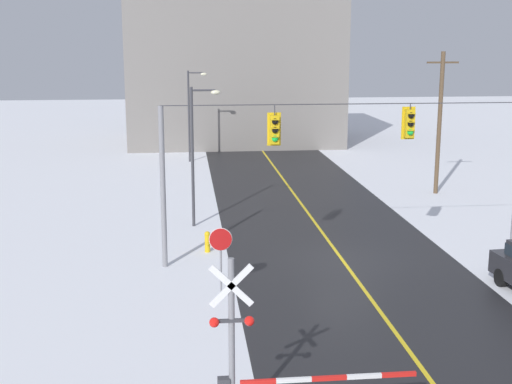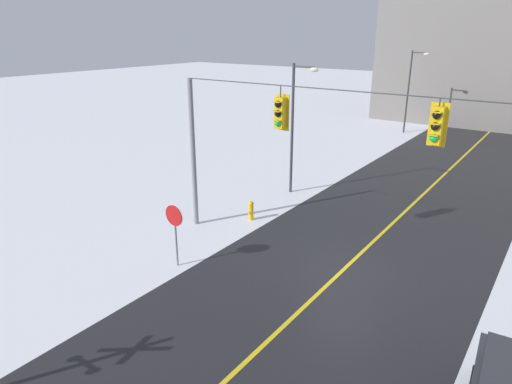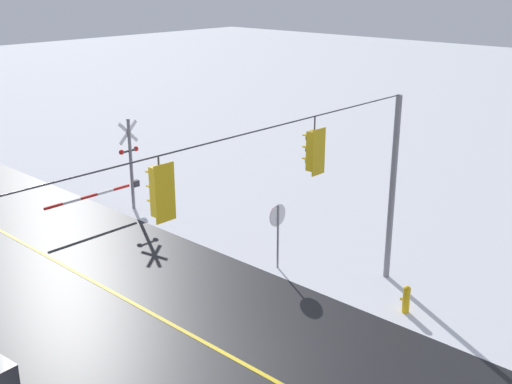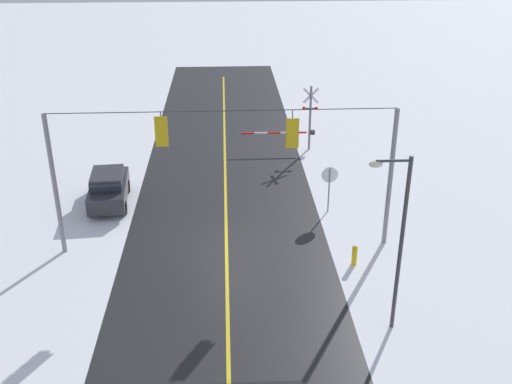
% 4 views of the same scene
% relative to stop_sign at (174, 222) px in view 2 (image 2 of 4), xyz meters
% --- Properties ---
extents(ground_plane, '(160.00, 160.00, 0.00)m').
position_rel_stop_sign_xyz_m(ground_plane, '(5.01, 3.18, -1.71)').
color(ground_plane, white).
extents(road_asphalt, '(9.00, 80.00, 0.01)m').
position_rel_stop_sign_xyz_m(road_asphalt, '(5.01, 9.18, -1.71)').
color(road_asphalt, black).
rests_on(road_asphalt, ground).
extents(lane_centre_line, '(0.14, 72.00, 0.01)m').
position_rel_stop_sign_xyz_m(lane_centre_line, '(5.01, 9.18, -1.70)').
color(lane_centre_line, gold).
rests_on(lane_centre_line, ground).
extents(signal_span, '(14.20, 0.47, 6.22)m').
position_rel_stop_sign_xyz_m(signal_span, '(4.95, 3.17, 2.34)').
color(signal_span, gray).
rests_on(signal_span, ground).
extents(stop_sign, '(0.80, 0.09, 2.35)m').
position_rel_stop_sign_xyz_m(stop_sign, '(0.00, 0.00, 0.00)').
color(stop_sign, gray).
rests_on(stop_sign, ground).
extents(streetlamp_near, '(1.39, 0.28, 6.50)m').
position_rel_stop_sign_xyz_m(streetlamp_near, '(-0.58, 9.09, 2.20)').
color(streetlamp_near, '#38383D').
rests_on(streetlamp_near, ground).
extents(streetlamp_far, '(1.39, 0.28, 6.50)m').
position_rel_stop_sign_xyz_m(streetlamp_far, '(-0.58, 27.05, 2.20)').
color(streetlamp_far, '#38383D').
rests_on(streetlamp_far, ground).
extents(fire_hydrant, '(0.24, 0.31, 0.88)m').
position_rel_stop_sign_xyz_m(fire_hydrant, '(-0.30, 4.90, -1.25)').
color(fire_hydrant, gold).
rests_on(fire_hydrant, ground).
extents(building_distant, '(17.45, 12.20, 11.62)m').
position_rel_stop_sign_xyz_m(building_distant, '(3.13, 37.48, 4.09)').
color(building_distant, slate).
rests_on(building_distant, ground).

